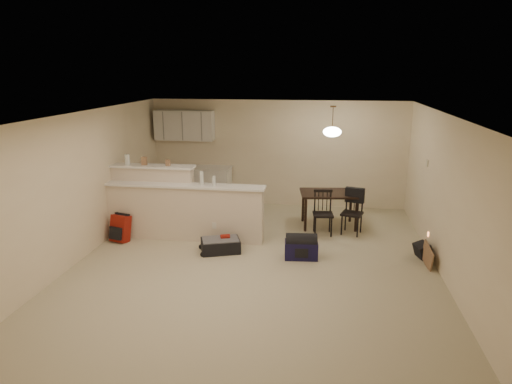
% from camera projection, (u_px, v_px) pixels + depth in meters
% --- Properties ---
extents(room, '(7.00, 7.02, 2.50)m').
position_uv_depth(room, '(256.00, 191.00, 7.45)').
color(room, '#C4B997').
rests_on(room, ground).
extents(breakfast_bar, '(3.08, 0.58, 1.39)m').
position_uv_depth(breakfast_bar, '(173.00, 207.00, 8.81)').
color(breakfast_bar, beige).
rests_on(breakfast_bar, ground).
extents(upper_cabinets, '(1.40, 0.34, 0.70)m').
position_uv_depth(upper_cabinets, '(184.00, 125.00, 10.76)').
color(upper_cabinets, white).
rests_on(upper_cabinets, room).
extents(kitchen_counter, '(1.80, 0.60, 0.90)m').
position_uv_depth(kitchen_counter, '(193.00, 186.00, 10.99)').
color(kitchen_counter, white).
rests_on(kitchen_counter, ground).
extents(thermostat, '(0.02, 0.12, 0.12)m').
position_uv_depth(thermostat, '(427.00, 163.00, 8.44)').
color(thermostat, beige).
rests_on(thermostat, room).
extents(jar, '(0.10, 0.10, 0.20)m').
position_uv_depth(jar, '(127.00, 159.00, 8.84)').
color(jar, silver).
rests_on(jar, breakfast_bar).
extents(cereal_box, '(0.10, 0.07, 0.16)m').
position_uv_depth(cereal_box, '(144.00, 161.00, 8.80)').
color(cereal_box, '#916B4B').
rests_on(cereal_box, breakfast_bar).
extents(small_box, '(0.08, 0.06, 0.12)m').
position_uv_depth(small_box, '(168.00, 163.00, 8.74)').
color(small_box, '#916B4B').
rests_on(small_box, breakfast_bar).
extents(bottle_a, '(0.07, 0.07, 0.26)m').
position_uv_depth(bottle_a, '(202.00, 178.00, 8.48)').
color(bottle_a, silver).
rests_on(bottle_a, breakfast_bar).
extents(bottle_b, '(0.06, 0.06, 0.18)m').
position_uv_depth(bottle_b, '(214.00, 181.00, 8.46)').
color(bottle_b, silver).
rests_on(bottle_b, breakfast_bar).
extents(dining_table, '(1.27, 0.93, 0.73)m').
position_uv_depth(dining_table, '(329.00, 197.00, 9.39)').
color(dining_table, black).
rests_on(dining_table, ground).
extents(pendant_lamp, '(0.36, 0.36, 0.62)m').
position_uv_depth(pendant_lamp, '(332.00, 131.00, 9.04)').
color(pendant_lamp, brown).
rests_on(pendant_lamp, room).
extents(dining_chair_near, '(0.42, 0.41, 0.88)m').
position_uv_depth(dining_chair_near, '(323.00, 213.00, 8.97)').
color(dining_chair_near, black).
rests_on(dining_chair_near, ground).
extents(dining_chair_far, '(0.48, 0.47, 0.89)m').
position_uv_depth(dining_chair_far, '(352.00, 212.00, 9.01)').
color(dining_chair_far, black).
rests_on(dining_chair_far, ground).
extents(suitcase, '(0.79, 0.64, 0.23)m').
position_uv_depth(suitcase, '(221.00, 246.00, 8.20)').
color(suitcase, black).
rests_on(suitcase, ground).
extents(red_backpack, '(0.38, 0.30, 0.51)m').
position_uv_depth(red_backpack, '(120.00, 228.00, 8.68)').
color(red_backpack, maroon).
rests_on(red_backpack, ground).
extents(navy_duffel, '(0.59, 0.36, 0.31)m').
position_uv_depth(navy_duffel, '(301.00, 250.00, 7.91)').
color(navy_duffel, '#15123A').
rests_on(navy_duffel, ground).
extents(black_daypack, '(0.28, 0.34, 0.26)m').
position_uv_depth(black_daypack, '(423.00, 251.00, 7.92)').
color(black_daypack, black).
rests_on(black_daypack, ground).
extents(cardboard_sheet, '(0.07, 0.48, 0.37)m').
position_uv_depth(cardboard_sheet, '(428.00, 256.00, 7.56)').
color(cardboard_sheet, '#916B4B').
rests_on(cardboard_sheet, ground).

